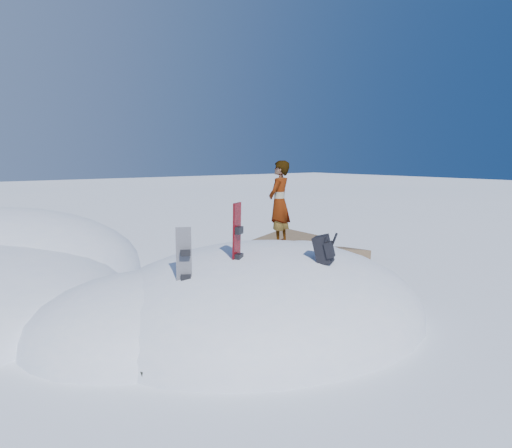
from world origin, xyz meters
TOP-DOWN VIEW (x-y plane):
  - ground at (0.00, 0.00)m, footprint 120.00×120.00m
  - snow_mound at (-0.17, 0.24)m, footprint 8.00×6.00m
  - rock_outcrop at (3.72, 3.01)m, footprint 4.68×4.41m
  - snowboard_red at (-0.89, -0.43)m, footprint 0.29×0.27m
  - snowboard_dark at (-1.96, -0.42)m, footprint 0.36×0.37m
  - backpack at (0.41, -1.31)m, footprint 0.50×0.55m
  - gear_pile at (-2.83, -0.96)m, footprint 0.78×0.59m
  - person at (1.25, 0.94)m, footprint 0.81×0.71m

SIDE VIEW (x-z plane):
  - ground at x=0.00m, z-range 0.00..0.00m
  - snow_mound at x=-0.17m, z-range -1.50..1.50m
  - rock_outcrop at x=3.72m, z-range -0.82..0.85m
  - gear_pile at x=-2.83m, z-range 0.00..0.20m
  - snowboard_dark at x=-1.96m, z-range 0.70..2.07m
  - backpack at x=0.41m, z-range 1.25..1.85m
  - snowboard_red at x=-0.89m, z-range 0.81..2.43m
  - person at x=1.25m, z-range 1.24..3.12m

